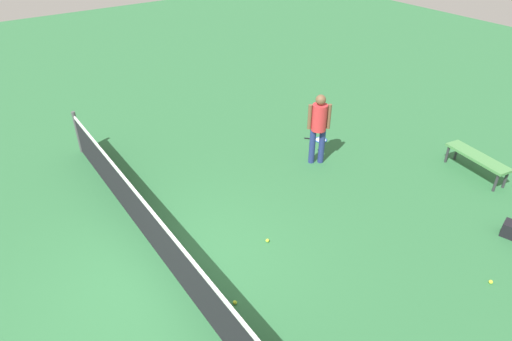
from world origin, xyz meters
TOP-DOWN VIEW (x-y plane):
  - ground_plane at (0.00, 0.00)m, footprint 40.00×40.00m
  - court_net at (0.00, 0.00)m, footprint 10.09×0.09m
  - player_near_side at (1.33, -4.39)m, footprint 0.47×0.49m
  - tennis_racket_near_player at (2.08, -5.19)m, footprint 0.54×0.52m
  - tennis_ball_near_player at (-0.30, -1.77)m, footprint 0.07×0.07m
  - tennis_ball_by_net at (-3.22, -4.18)m, footprint 0.07×0.07m
  - tennis_ball_midcourt at (-1.18, -0.50)m, footprint 0.07×0.07m
  - courtside_bench at (-1.12, -6.95)m, footprint 1.54×0.62m

SIDE VIEW (x-z plane):
  - ground_plane at x=0.00m, z-range 0.00..0.00m
  - tennis_racket_near_player at x=2.08m, z-range 0.00..0.03m
  - tennis_ball_near_player at x=-0.30m, z-range 0.00..0.07m
  - tennis_ball_by_net at x=-3.22m, z-range 0.00..0.07m
  - tennis_ball_midcourt at x=-1.18m, z-range 0.00..0.07m
  - courtside_bench at x=-1.12m, z-range 0.18..0.66m
  - court_net at x=0.00m, z-range -0.03..1.04m
  - player_near_side at x=1.33m, z-range 0.16..1.86m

